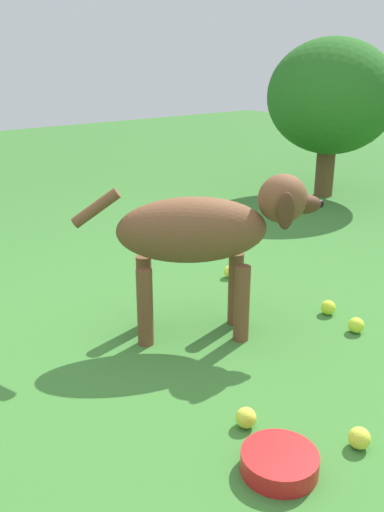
# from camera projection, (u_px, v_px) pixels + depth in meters

# --- Properties ---
(ground) EXTENTS (14.00, 14.00, 0.00)m
(ground) POSITION_uv_depth(u_px,v_px,m) (192.00, 365.00, 2.11)
(ground) COLOR #38722D
(dog) EXTENTS (0.59, 0.86, 0.67)m
(dog) POSITION_uv_depth(u_px,v_px,m) (207.00, 232.00, 2.20)
(dog) COLOR brown
(dog) RESTS_ON ground
(tennis_ball_0) EXTENTS (0.07, 0.07, 0.07)m
(tennis_ball_0) POSITION_uv_depth(u_px,v_px,m) (359.00, 438.00, 1.66)
(tennis_ball_0) COLOR #D5D93D
(tennis_ball_0) RESTS_ON ground
(tennis_ball_1) EXTENTS (0.07, 0.07, 0.07)m
(tennis_ball_1) POSITION_uv_depth(u_px,v_px,m) (246.00, 418.00, 1.75)
(tennis_ball_1) COLOR #CFD83D
(tennis_ball_1) RESTS_ON ground
(tennis_ball_2) EXTENTS (0.07, 0.07, 0.07)m
(tennis_ball_2) POSITION_uv_depth(u_px,v_px,m) (230.00, 272.00, 2.91)
(tennis_ball_2) COLOR #D7DA3E
(tennis_ball_2) RESTS_ON ground
(tennis_ball_3) EXTENTS (0.07, 0.07, 0.07)m
(tennis_ball_3) POSITION_uv_depth(u_px,v_px,m) (328.00, 307.00, 2.50)
(tennis_ball_3) COLOR #C3E130
(tennis_ball_3) RESTS_ON ground
(tennis_ball_4) EXTENTS (0.07, 0.07, 0.07)m
(tennis_ball_4) POSITION_uv_depth(u_px,v_px,m) (356.00, 325.00, 2.34)
(tennis_ball_4) COLOR #C7E434
(tennis_ball_4) RESTS_ON ground
(water_bowl) EXTENTS (0.22, 0.22, 0.06)m
(water_bowl) POSITION_uv_depth(u_px,v_px,m) (279.00, 462.00, 1.56)
(water_bowl) COLOR red
(water_bowl) RESTS_ON ground
(shrub_near) EXTENTS (1.04, 0.93, 1.23)m
(shrub_near) POSITION_uv_depth(u_px,v_px,m) (331.00, 97.00, 4.33)
(shrub_near) COLOR brown
(shrub_near) RESTS_ON ground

